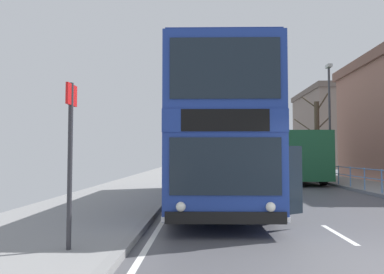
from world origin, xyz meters
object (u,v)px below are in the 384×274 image
Objects in this scene: double_decker_bus_main at (214,138)px; bus_stop_sign_near at (70,147)px; street_lamp_far_side at (330,112)px; background_building_00 at (339,129)px; bare_tree_far_01 at (317,137)px; background_bus_far_lane at (288,156)px.

double_decker_bus_main is 3.86× the size of bus_stop_sign_near.
street_lamp_far_side is 0.53× the size of background_building_00.
bare_tree_far_01 is (0.42, 4.05, -1.36)m from street_lamp_far_side.
background_building_00 is at bearing 68.87° from street_lamp_far_side.
double_decker_bus_main is at bearing 68.41° from bus_stop_sign_near.
bus_stop_sign_near is 23.96m from bare_tree_far_01.
background_building_00 is at bearing 64.99° from bus_stop_sign_near.
background_bus_far_lane is 0.74× the size of background_building_00.
bare_tree_far_01 is at bearing 61.35° from double_decker_bus_main.
background_bus_far_lane is at bearing 66.78° from bus_stop_sign_near.
street_lamp_far_side reaches higher than bus_stop_sign_near.
bus_stop_sign_near is at bearing -120.64° from street_lamp_far_side.
double_decker_bus_main is at bearing -118.65° from bare_tree_far_01.
double_decker_bus_main is 7.11m from bus_stop_sign_near.
bus_stop_sign_near is at bearing -116.56° from bare_tree_far_01.
double_decker_bus_main is 1.46× the size of street_lamp_far_side.
background_bus_far_lane is 29.59m from background_building_00.
double_decker_bus_main is at bearing -114.12° from background_bus_far_lane.
street_lamp_far_side is 1.20× the size of bare_tree_far_01.
bus_stop_sign_near is at bearing -115.01° from background_building_00.
double_decker_bus_main is 1.05× the size of background_bus_far_lane.
street_lamp_far_side is at bearing -21.20° from background_bus_far_lane.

